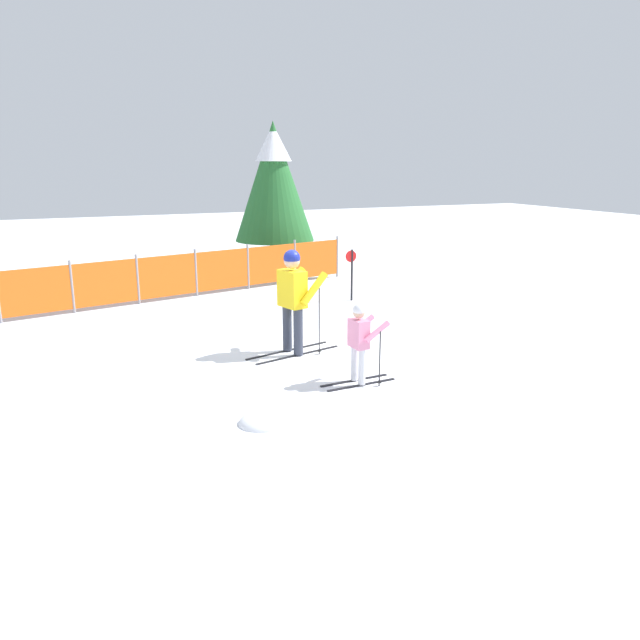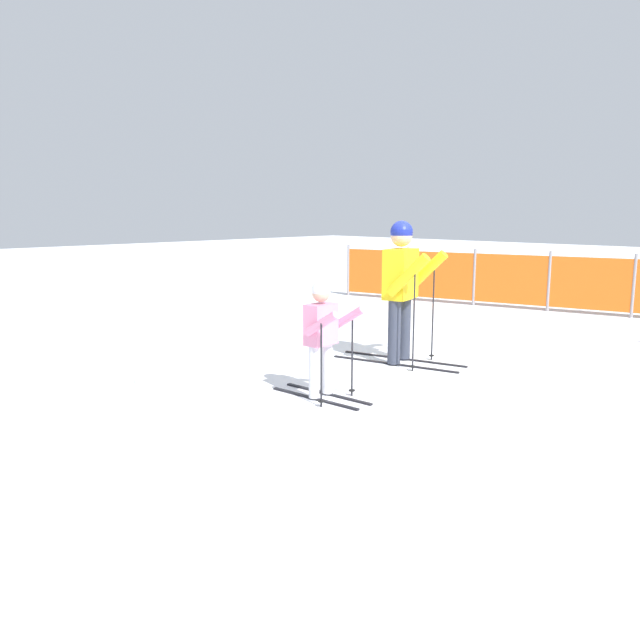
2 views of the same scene
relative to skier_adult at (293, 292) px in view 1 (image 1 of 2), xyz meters
The scene contains 7 objects.
ground_plane 1.14m from the skier_adult, 49.78° to the left, with size 60.00×60.00×0.00m, color white.
skier_adult is the anchor object (origin of this frame).
skier_child 1.91m from the skier_adult, 79.00° to the right, with size 1.19×0.58×1.25m.
safety_fence 5.49m from the skier_adult, 95.32° to the left, with size 8.82×2.13×1.19m.
conifer_far 8.70m from the skier_adult, 72.63° to the left, with size 2.39×2.39×4.45m.
trail_marker 4.47m from the skier_adult, 50.55° to the left, with size 0.28×0.05×1.24m.
snow_mound 3.23m from the skier_adult, 117.86° to the right, with size 0.76×0.65×0.31m, color white.
Camera 1 is at (-4.00, -10.10, 3.32)m, focal length 35.00 mm.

